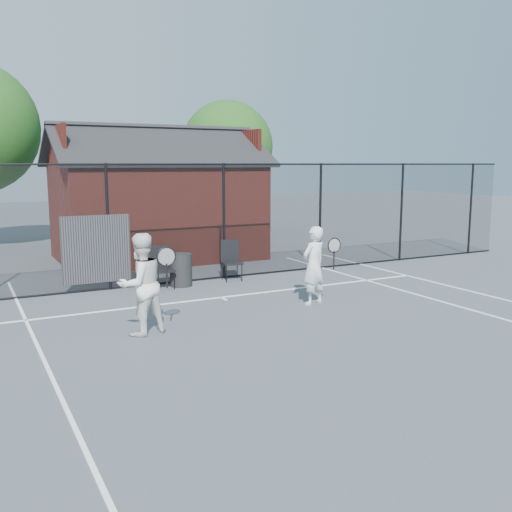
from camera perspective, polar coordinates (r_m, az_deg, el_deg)
name	(u,v)px	position (r m, az deg, el deg)	size (l,w,h in m)	color
ground	(289,332)	(10.32, 3.37, -7.59)	(80.00, 80.00, 0.00)	#4B5055
court_lines	(332,353)	(9.27, 7.64, -9.60)	(11.02, 18.00, 0.01)	white
fence	(176,226)	(14.37, -7.96, 2.99)	(22.04, 3.00, 3.00)	black
clubhouse	(157,208)	(18.39, -9.84, 4.79)	(6.50, 4.36, 4.19)	maroon
tree_right	(227,147)	(25.30, -2.89, 10.84)	(3.97, 3.97, 5.70)	#362815
player_front	(314,265)	(12.18, 5.81, -0.94)	(0.79, 0.63, 1.68)	silver
player_back	(141,284)	(10.17, -11.45, -2.78)	(1.05, 0.90, 1.80)	white
chair_left	(163,269)	(13.80, -9.33, -1.25)	(0.48, 0.50, 1.01)	black
chair_right	(232,261)	(14.64, -2.43, -0.51)	(0.49, 0.51, 1.02)	black
waste_bin	(181,270)	(14.13, -7.52, -1.39)	(0.55, 0.55, 0.80)	black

